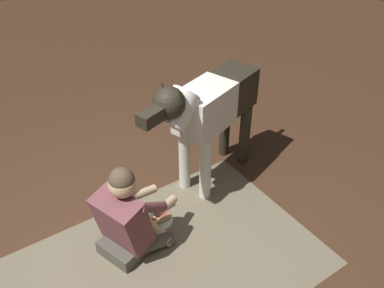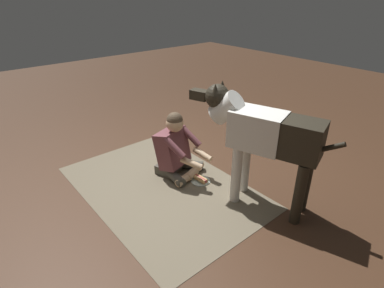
{
  "view_description": "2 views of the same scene",
  "coord_description": "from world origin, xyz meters",
  "views": [
    {
      "loc": [
        0.91,
        2.21,
        2.69
      ],
      "look_at": [
        -0.61,
        -0.03,
        0.72
      ],
      "focal_mm": 39.01,
      "sensor_mm": 36.0,
      "label": 1
    },
    {
      "loc": [
        -2.62,
        2.03,
        2.12
      ],
      "look_at": [
        -0.28,
        0.06,
        0.55
      ],
      "focal_mm": 28.95,
      "sensor_mm": 36.0,
      "label": 2
    }
  ],
  "objects": [
    {
      "name": "hot_dog_on_plate",
      "position": [
        -0.29,
        -0.06,
        0.03
      ],
      "size": [
        0.24,
        0.24,
        0.06
      ],
      "color": "silver",
      "rests_on": "ground"
    },
    {
      "name": "area_rug",
      "position": [
        -0.09,
        0.37,
        0.0
      ],
      "size": [
        2.39,
        1.59,
        0.01
      ],
      "primitive_type": "cube",
      "color": "#6B604C",
      "rests_on": "ground"
    },
    {
      "name": "person_sitting_on_floor",
      "position": [
        0.05,
        0.05,
        0.33
      ],
      "size": [
        0.72,
        0.6,
        0.82
      ],
      "color": "#4A473E",
      "rests_on": "ground"
    },
    {
      "name": "ground_plane",
      "position": [
        0.0,
        0.0,
        0.0
      ],
      "size": [
        14.61,
        14.61,
        0.0
      ],
      "primitive_type": "plane",
      "color": "#42291A"
    },
    {
      "name": "large_dog",
      "position": [
        -0.96,
        -0.28,
        0.81
      ],
      "size": [
        1.52,
        0.64,
        1.26
      ],
      "color": "silver",
      "rests_on": "ground"
    }
  ]
}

